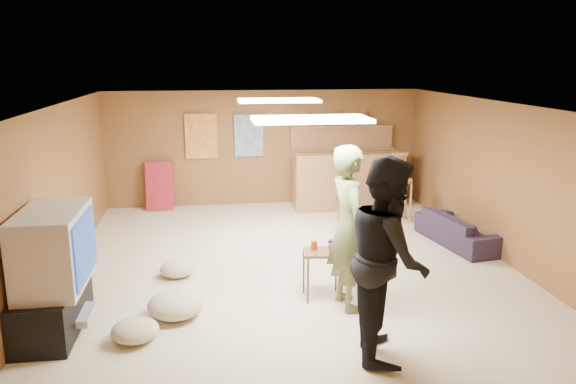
{
  "coord_description": "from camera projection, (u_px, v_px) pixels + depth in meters",
  "views": [
    {
      "loc": [
        -1.04,
        -7.2,
        2.78
      ],
      "look_at": [
        0.0,
        0.2,
        1.0
      ],
      "focal_mm": 35.0,
      "sensor_mm": 36.0,
      "label": 1
    }
  ],
  "objects": [
    {
      "name": "ground",
      "position": [
        290.0,
        266.0,
        7.72
      ],
      "size": [
        7.0,
        7.0,
        0.0
      ],
      "primitive_type": "plane",
      "color": "beige",
      "rests_on": "ground"
    },
    {
      "name": "ceiling",
      "position": [
        290.0,
        105.0,
        7.21
      ],
      "size": [
        6.0,
        7.0,
        0.02
      ],
      "primitive_type": "cube",
      "color": "silver",
      "rests_on": "ground"
    },
    {
      "name": "wall_back",
      "position": [
        264.0,
        148.0,
        10.83
      ],
      "size": [
        6.0,
        0.02,
        2.2
      ],
      "primitive_type": "cube",
      "color": "brown",
      "rests_on": "ground"
    },
    {
      "name": "wall_front",
      "position": [
        358.0,
        295.0,
        4.09
      ],
      "size": [
        6.0,
        0.02,
        2.2
      ],
      "primitive_type": "cube",
      "color": "brown",
      "rests_on": "ground"
    },
    {
      "name": "wall_left",
      "position": [
        54.0,
        196.0,
        7.06
      ],
      "size": [
        0.02,
        7.0,
        2.2
      ],
      "primitive_type": "cube",
      "color": "brown",
      "rests_on": "ground"
    },
    {
      "name": "wall_right",
      "position": [
        501.0,
        181.0,
        7.87
      ],
      "size": [
        0.02,
        7.0,
        2.2
      ],
      "primitive_type": "cube",
      "color": "brown",
      "rests_on": "ground"
    },
    {
      "name": "tv_stand",
      "position": [
        53.0,
        308.0,
        5.85
      ],
      "size": [
        0.55,
        1.3,
        0.5
      ],
      "primitive_type": "cube",
      "color": "black",
      "rests_on": "ground"
    },
    {
      "name": "dvd_box",
      "position": [
        75.0,
        315.0,
        5.9
      ],
      "size": [
        0.35,
        0.5,
        0.08
      ],
      "primitive_type": "cube",
      "color": "#B2B2B7",
      "rests_on": "tv_stand"
    },
    {
      "name": "tv_body",
      "position": [
        54.0,
        248.0,
        5.7
      ],
      "size": [
        0.6,
        1.1,
        0.8
      ],
      "primitive_type": "cube",
      "color": "#B2B2B7",
      "rests_on": "tv_stand"
    },
    {
      "name": "tv_screen",
      "position": [
        85.0,
        247.0,
        5.75
      ],
      "size": [
        0.02,
        0.95,
        0.65
      ],
      "primitive_type": "cube",
      "color": "navy",
      "rests_on": "tv_body"
    },
    {
      "name": "bar_counter",
      "position": [
        346.0,
        179.0,
        10.63
      ],
      "size": [
        2.0,
        0.6,
        1.1
      ],
      "primitive_type": "cube",
      "color": "#966136",
      "rests_on": "ground"
    },
    {
      "name": "bar_lip",
      "position": [
        350.0,
        153.0,
        10.26
      ],
      "size": [
        2.1,
        0.12,
        0.05
      ],
      "primitive_type": "cube",
      "color": "#472E16",
      "rests_on": "bar_counter"
    },
    {
      "name": "bar_shelf",
      "position": [
        342.0,
        126.0,
        10.85
      ],
      "size": [
        2.0,
        0.18,
        0.05
      ],
      "primitive_type": "cube",
      "color": "#966136",
      "rests_on": "bar_backing"
    },
    {
      "name": "bar_backing",
      "position": [
        341.0,
        142.0,
        10.94
      ],
      "size": [
        2.0,
        0.14,
        0.6
      ],
      "primitive_type": "cube",
      "color": "#966136",
      "rests_on": "bar_counter"
    },
    {
      "name": "poster_left",
      "position": [
        201.0,
        136.0,
        10.57
      ],
      "size": [
        0.6,
        0.03,
        0.85
      ],
      "primitive_type": "cube",
      "color": "#BF3F26",
      "rests_on": "wall_back"
    },
    {
      "name": "poster_right",
      "position": [
        249.0,
        136.0,
        10.7
      ],
      "size": [
        0.55,
        0.03,
        0.8
      ],
      "primitive_type": "cube",
      "color": "#334C99",
      "rests_on": "wall_back"
    },
    {
      "name": "folding_chair_stack",
      "position": [
        160.0,
        186.0,
        10.52
      ],
      "size": [
        0.5,
        0.26,
        0.91
      ],
      "primitive_type": "cube",
      "rotation": [
        -0.14,
        0.0,
        0.0
      ],
      "color": "#B12032",
      "rests_on": "ground"
    },
    {
      "name": "ceiling_panel_front",
      "position": [
        311.0,
        119.0,
        5.77
      ],
      "size": [
        1.2,
        0.6,
        0.04
      ],
      "primitive_type": "cube",
      "color": "white",
      "rests_on": "ceiling"
    },
    {
      "name": "ceiling_panel_back",
      "position": [
        279.0,
        100.0,
        8.37
      ],
      "size": [
        1.2,
        0.6,
        0.04
      ],
      "primitive_type": "cube",
      "color": "white",
      "rests_on": "ceiling"
    },
    {
      "name": "person_olive",
      "position": [
        349.0,
        228.0,
        6.27
      ],
      "size": [
        0.54,
        0.74,
        1.88
      ],
      "primitive_type": "imported",
      "rotation": [
        0.0,
        0.0,
        1.72
      ],
      "color": "#606B3E",
      "rests_on": "ground"
    },
    {
      "name": "person_black",
      "position": [
        388.0,
        258.0,
        5.25
      ],
      "size": [
        0.89,
        1.06,
        1.93
      ],
      "primitive_type": "imported",
      "rotation": [
        0.0,
        0.0,
        1.38
      ],
      "color": "black",
      "rests_on": "ground"
    },
    {
      "name": "sofa",
      "position": [
        459.0,
        229.0,
        8.58
      ],
      "size": [
        0.87,
        1.69,
        0.47
      ],
      "primitive_type": "imported",
      "rotation": [
        0.0,
        0.0,
        1.73
      ],
      "color": "black",
      "rests_on": "ground"
    },
    {
      "name": "tray_table",
      "position": [
        322.0,
        274.0,
        6.64
      ],
      "size": [
        0.49,
        0.41,
        0.58
      ],
      "primitive_type": "cube",
      "rotation": [
        0.0,
        0.0,
        -0.13
      ],
      "color": "#472E16",
      "rests_on": "ground"
    },
    {
      "name": "cup_red_near",
      "position": [
        314.0,
        245.0,
        6.61
      ],
      "size": [
        0.08,
        0.08,
        0.11
      ],
      "primitive_type": "cylinder",
      "rotation": [
        0.0,
        0.0,
        0.07
      ],
      "color": "red",
      "rests_on": "tray_table"
    },
    {
      "name": "cup_red_far",
      "position": [
        332.0,
        248.0,
        6.51
      ],
      "size": [
        0.09,
        0.09,
        0.11
      ],
      "primitive_type": "cylinder",
      "rotation": [
        0.0,
        0.0,
        -0.14
      ],
      "color": "red",
      "rests_on": "tray_table"
    },
    {
      "name": "cup_blue",
      "position": [
        332.0,
        244.0,
        6.66
      ],
      "size": [
        0.1,
        0.1,
        0.11
      ],
      "primitive_type": "cylinder",
      "rotation": [
        0.0,
        0.0,
        -0.44
      ],
      "color": "#1F169A",
      "rests_on": "tray_table"
    },
    {
      "name": "bar_stool_left",
      "position": [
        348.0,
        192.0,
        9.65
      ],
      "size": [
        0.39,
        0.39,
        1.07
      ],
      "primitive_type": null,
      "rotation": [
        0.0,
        0.0,
        -0.17
      ],
      "color": "#966136",
      "rests_on": "ground"
    },
    {
      "name": "bar_stool_right",
      "position": [
        401.0,
        190.0,
        9.73
      ],
      "size": [
        0.44,
        0.44,
        1.12
      ],
      "primitive_type": null,
      "rotation": [
        0.0,
        0.0,
        -0.29
      ],
      "color": "#966136",
      "rests_on": "ground"
    },
    {
      "name": "cushion_near_tv",
      "position": [
        176.0,
        305.0,
        6.18
      ],
      "size": [
        0.69,
        0.69,
        0.28
      ],
      "primitive_type": "ellipsoid",
      "rotation": [
        0.0,
        0.0,
        0.13
      ],
      "color": "tan",
      "rests_on": "ground"
    },
    {
      "name": "cushion_mid",
      "position": [
        177.0,
        269.0,
        7.34
      ],
      "size": [
        0.48,
        0.48,
        0.2
      ],
      "primitive_type": "ellipsoid",
      "rotation": [
        0.0,
        0.0,
        -0.07
      ],
      "color": "tan",
      "rests_on": "ground"
    },
    {
      "name": "cushion_far",
      "position": [
        135.0,
        330.0,
        5.66
      ],
      "size": [
        0.55,
        0.55,
        0.22
      ],
      "primitive_type": "ellipsoid",
      "rotation": [
        0.0,
        0.0,
        0.16
      ],
      "color": "tan",
      "rests_on": "ground"
    },
    {
      "name": "bottle_row",
      "position": [
        332.0,
        119.0,
        10.76
      ],
      "size": [
        1.48,
        0.08,
        0.26
      ],
      "primitive_type": null,
      "color": "#3F7233",
      "rests_on": "bar_shelf"
    }
  ]
}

